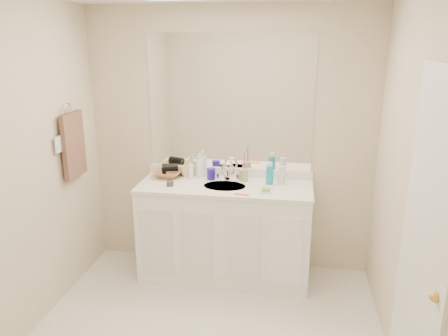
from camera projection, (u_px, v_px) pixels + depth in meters
name	position (u px, v px, depth m)	size (l,w,h in m)	color
wall_back	(230.00, 142.00, 3.98)	(2.60, 0.02, 2.40)	beige
wall_front	(119.00, 311.00, 1.52)	(2.60, 0.02, 2.40)	beige
wall_left	(12.00, 179.00, 2.95)	(0.02, 2.60, 2.40)	beige
wall_right	(416.00, 201.00, 2.55)	(0.02, 2.60, 2.40)	beige
vanity_cabinet	(225.00, 233.00, 3.94)	(1.50, 0.55, 0.85)	white
countertop	(225.00, 187.00, 3.82)	(1.52, 0.57, 0.03)	white
backsplash	(229.00, 172.00, 4.05)	(1.52, 0.03, 0.08)	white
sink_basin	(225.00, 187.00, 3.80)	(0.37, 0.37, 0.02)	beige
faucet	(228.00, 174.00, 3.95)	(0.02, 0.02, 0.11)	silver
mirror	(230.00, 103.00, 3.87)	(1.48, 0.01, 1.20)	white
blue_mug	(211.00, 174.00, 3.95)	(0.08, 0.08, 0.10)	#291698
tan_cup	(243.00, 175.00, 3.91)	(0.08, 0.08, 0.11)	tan
toothbrush	(245.00, 165.00, 3.88)	(0.01, 0.01, 0.22)	#E53C85
mouthwash_bottle	(270.00, 176.00, 3.82)	(0.06, 0.06, 0.15)	#0E96B0
clear_pump_bottle	(282.00, 175.00, 3.83)	(0.06, 0.06, 0.16)	white
soap_dish	(266.00, 192.00, 3.63)	(0.11, 0.09, 0.01)	white
green_soap	(266.00, 190.00, 3.62)	(0.07, 0.05, 0.02)	#8CC32F
orange_comb	(242.00, 194.00, 3.58)	(0.13, 0.03, 0.01)	#E24D17
dark_jar	(170.00, 183.00, 3.78)	(0.06, 0.06, 0.04)	#38383F
extra_white_bottle	(191.00, 172.00, 3.96)	(0.04, 0.04, 0.14)	white
soap_bottle_white	(200.00, 165.00, 4.02)	(0.08, 0.09, 0.22)	white
soap_bottle_cream	(189.00, 168.00, 4.03)	(0.08, 0.08, 0.17)	beige
soap_bottle_yellow	(186.00, 168.00, 4.05)	(0.12, 0.12, 0.15)	#FEFD63
wicker_basket	(168.00, 173.00, 4.03)	(0.27, 0.27, 0.07)	#98663D
hair_dryer	(170.00, 168.00, 4.01)	(0.07, 0.07, 0.15)	black
towel_ring	(68.00, 109.00, 3.58)	(0.11, 0.11, 0.01)	silver
hand_towel	(74.00, 145.00, 3.66)	(0.04, 0.32, 0.55)	#4A3227
switch_plate	(58.00, 145.00, 3.46)	(0.01, 0.09, 0.13)	white
door	(423.00, 256.00, 2.33)	(0.02, 0.82, 2.00)	white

